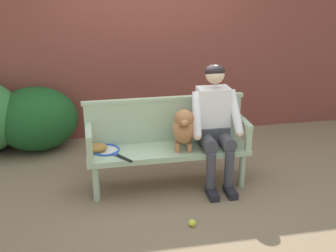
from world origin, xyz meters
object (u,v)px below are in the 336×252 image
(dog_on_bench, at_px, (184,128))
(tennis_racket, at_px, (107,151))
(garden_bench, at_px, (168,153))
(person_seated, at_px, (215,121))
(baseball_glove, at_px, (96,148))
(tennis_ball, at_px, (192,223))

(dog_on_bench, bearing_deg, tennis_racket, 172.42)
(garden_bench, xyz_separation_m, person_seated, (0.51, -0.01, 0.33))
(dog_on_bench, bearing_deg, garden_bench, 153.31)
(garden_bench, relative_size, dog_on_bench, 3.54)
(baseball_glove, bearing_deg, dog_on_bench, -12.39)
(garden_bench, xyz_separation_m, tennis_ball, (0.07, -0.82, -0.35))
(garden_bench, relative_size, person_seated, 1.31)
(garden_bench, height_order, person_seated, person_seated)
(person_seated, bearing_deg, tennis_racket, 178.03)
(dog_on_bench, height_order, tennis_racket, dog_on_bench)
(tennis_ball, bearing_deg, person_seated, 61.77)
(dog_on_bench, bearing_deg, tennis_ball, -96.07)
(tennis_racket, relative_size, tennis_ball, 8.36)
(dog_on_bench, bearing_deg, baseball_glove, 172.44)
(person_seated, height_order, tennis_racket, person_seated)
(dog_on_bench, distance_m, baseball_glove, 0.93)
(tennis_racket, bearing_deg, tennis_ball, -49.85)
(baseball_glove, bearing_deg, person_seated, -7.27)
(person_seated, bearing_deg, baseball_glove, 177.56)
(baseball_glove, relative_size, tennis_ball, 3.33)
(tennis_racket, relative_size, baseball_glove, 2.51)
(garden_bench, xyz_separation_m, dog_on_bench, (0.15, -0.08, 0.30))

